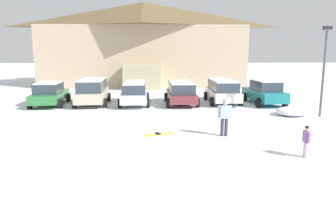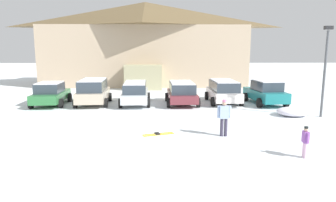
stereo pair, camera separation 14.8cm
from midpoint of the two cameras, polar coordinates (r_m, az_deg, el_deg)
name	(u,v)px [view 1 (the left image)]	position (r m, az deg, el deg)	size (l,w,h in m)	color
ground	(224,190)	(8.82, 10.17, -16.39)	(160.00, 160.00, 0.00)	white
ski_lodge	(144,43)	(34.18, -4.74, 10.92)	(21.91, 10.42, 9.00)	tan
parked_green_coupe	(50,94)	(22.54, -21.81, 1.31)	(2.36, 4.19, 1.62)	#2C6F39
parked_beige_suv	(92,91)	(21.84, -14.42, 1.83)	(2.43, 4.22, 1.80)	#B8A991
parked_silver_wagon	(134,92)	(21.42, -6.60, 1.67)	(2.23, 4.54, 1.60)	silver
parked_maroon_van	(181,92)	(21.33, 2.29, 1.71)	(2.33, 4.20, 1.60)	maroon
parked_white_suv	(222,91)	(22.24, 10.15, 1.97)	(2.23, 4.44, 1.67)	white
parked_teal_hatchback	(264,92)	(22.50, 17.72, 1.64)	(2.41, 4.23, 1.72)	#1C7679
skier_adult_in_blue_parka	(225,116)	(13.65, 10.41, -2.75)	(0.62, 0.26, 1.67)	#393449
skier_child_in_purple_jacket	(306,140)	(11.92, 24.48, -6.74)	(0.18, 0.43, 1.16)	#DBAECE
pair_of_skis	(158,134)	(13.87, -2.13, -6.32)	(1.48, 0.73, 0.08)	#E8AC12
lamp_post	(324,66)	(19.25, 27.40, 5.88)	(0.44, 0.24, 5.16)	#515459
plowed_snow_pile	(292,111)	(19.14, 22.41, -1.83)	(1.94, 1.55, 0.51)	white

